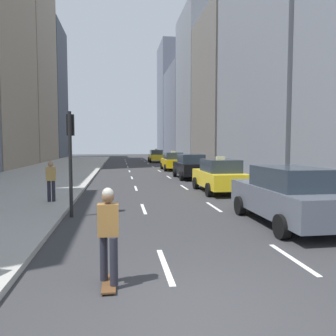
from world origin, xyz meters
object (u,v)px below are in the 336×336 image
Objects in this scene: taxi_second at (173,161)px; taxi_third at (219,176)px; pedestrian_mid_block at (51,179)px; traffic_light_pole at (70,147)px; taxi_lead at (156,156)px; skateboarder at (108,232)px; sedan_silver_behind at (190,166)px; sedan_black_near at (287,195)px.

taxi_third is (0.00, -14.85, 0.00)m from taxi_second.
pedestrian_mid_block is 2.92m from traffic_light_pole.
taxi_lead is at bearing 76.09° from pedestrian_mid_block.
taxi_lead is 2.52× the size of skateboarder.
taxi_lead is at bearing 90.00° from sedan_silver_behind.
taxi_third reaches higher than pedestrian_mid_block.
skateboarder is 6.21m from traffic_light_pole.
traffic_light_pole reaches higher than taxi_second.
traffic_light_pole is at bearing -108.98° from taxi_second.
taxi_third is at bearing 35.27° from traffic_light_pole.
taxi_third is 8.25m from pedestrian_mid_block.
sedan_black_near reaches higher than skateboarder.
taxi_lead reaches higher than pedestrian_mid_block.
taxi_third is 6.95m from sedan_black_near.
taxi_third is 8.41m from traffic_light_pole.
traffic_light_pole reaches higher than pedestrian_mid_block.
sedan_black_near is 9.08m from pedestrian_mid_block.
skateboarder is at bearing -106.78° from sedan_silver_behind.
sedan_silver_behind is at bearing -90.00° from taxi_lead.
sedan_silver_behind is 1.23× the size of traffic_light_pole.
sedan_silver_behind is 12.27m from pedestrian_mid_block.
sedan_black_near is at bearing -90.00° from taxi_third.
taxi_second reaches higher than pedestrian_mid_block.
taxi_lead is 32.80m from pedestrian_mid_block.
taxi_second is 2.52× the size of skateboarder.
taxi_second is 2.67× the size of pedestrian_mid_block.
taxi_third is at bearing 17.19° from pedestrian_mid_block.
taxi_lead is at bearing 90.00° from sedan_black_near.
taxi_lead reaches higher than skateboarder.
taxi_second is at bearing 90.00° from sedan_silver_behind.
traffic_light_pole reaches higher than sedan_silver_behind.
taxi_second is 21.80m from sedan_black_near.
taxi_third is at bearing -90.00° from taxi_second.
pedestrian_mid_block is at bearing -103.91° from taxi_lead.
pedestrian_mid_block is at bearing 115.89° from traffic_light_pole.
sedan_silver_behind is 18.38m from skateboarder.
sedan_black_near is (0.00, -36.35, 0.04)m from taxi_lead.
traffic_light_pole is (-6.75, -4.77, 1.53)m from taxi_third.
taxi_third is at bearing -90.00° from taxi_lead.
taxi_second reaches higher than sedan_black_near.
sedan_silver_behind is at bearing -90.00° from taxi_second.
taxi_second is at bearing 90.00° from sedan_black_near.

